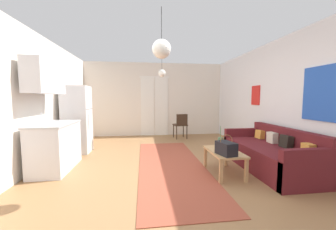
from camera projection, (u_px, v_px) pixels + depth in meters
The scene contains 14 objects.
ground_plane at pixel (168, 176), 3.49m from camera, with size 5.48×7.96×0.10m, color #996D44.
wall_back at pixel (155, 100), 7.05m from camera, with size 5.08×0.13×2.61m.
wall_right at pixel (298, 101), 3.68m from camera, with size 0.12×7.56×2.61m.
wall_left at pixel (11, 101), 3.05m from camera, with size 0.12×7.56×2.61m.
area_rug at pixel (171, 165), 3.93m from camera, with size 1.27×3.73×0.01m, color #9E4733.
couch at pixel (272, 155), 3.71m from camera, with size 0.91×1.96×0.78m.
coffee_table at pixel (224, 154), 3.45m from camera, with size 0.51×0.85×0.42m.
bamboo_vase at pixel (220, 142), 3.68m from camera, with size 0.09×0.09×0.41m.
handbag at pixel (226, 148), 3.19m from camera, with size 0.29×0.37×0.34m.
refrigerator at pixel (77, 119), 4.81m from camera, with size 0.62×0.58×1.65m.
kitchen_counter at pixel (53, 129), 3.63m from camera, with size 0.60×1.13×2.04m.
accent_chair at pixel (181, 124), 6.48m from camera, with size 0.48×0.46×0.83m.
pendant_lamp_near at pixel (162, 49), 2.72m from camera, with size 0.27×0.27×0.71m.
pendant_lamp_far at pixel (162, 73), 5.45m from camera, with size 0.21×0.21×0.66m.
Camera 1 is at (-0.42, -3.35, 1.35)m, focal length 20.73 mm.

